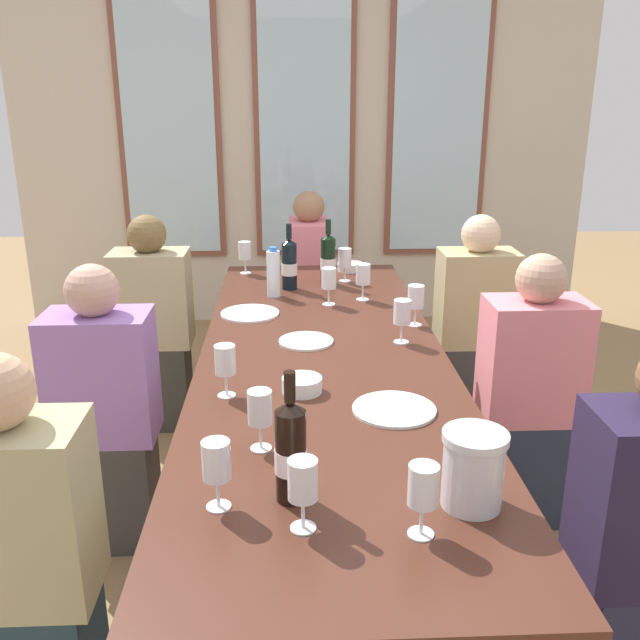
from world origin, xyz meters
The scene contains 30 objects.
ground_plane centered at (0.00, 0.00, 0.00)m, with size 12.00×12.00×0.00m, color olive.
back_wall_with_windows centered at (0.00, 2.72, 1.45)m, with size 4.12×0.10×2.90m.
dining_table centered at (0.00, 0.00, 0.68)m, with size 0.92×2.81×0.74m.
white_plate_0 centered at (-0.30, 0.52, 0.74)m, with size 0.26×0.26×0.01m, color white.
white_plate_1 centered at (-0.06, 0.15, 0.74)m, with size 0.21×0.21×0.01m, color white.
white_plate_2 centered at (0.20, -0.47, 0.74)m, with size 0.26×0.26×0.01m, color white.
metal_pitcher centered at (0.30, -0.99, 0.84)m, with size 0.16×0.16×0.19m.
wine_bottle_0 centered at (0.07, 1.01, 0.87)m, with size 0.08×0.08×0.33m.
wine_bottle_1 centered at (-0.12, -0.94, 0.87)m, with size 0.08×0.08×0.33m.
wine_bottle_2 centered at (-0.12, 0.93, 0.87)m, with size 0.08×0.08×0.33m.
tasting_bowl_0 centered at (-0.09, -0.32, 0.77)m, with size 0.13×0.13×0.05m, color white.
tasting_bowl_1 centered at (0.21, 1.28, 0.76)m, with size 0.14×0.14×0.04m, color white.
water_bottle centered at (-0.20, 0.80, 0.85)m, with size 0.06×0.06×0.24m.
wine_glass_0 centered at (0.31, 0.13, 0.86)m, with size 0.07×0.07×0.17m.
wine_glass_1 centered at (0.22, 0.72, 0.86)m, with size 0.07×0.07×0.17m.
wine_glass_2 centered at (-0.21, -0.69, 0.86)m, with size 0.07×0.07×0.17m.
wine_glass_3 centered at (0.40, 0.34, 0.86)m, with size 0.07×0.07×0.17m.
wine_glass_4 centered at (0.16, -1.10, 0.86)m, with size 0.07×0.07×0.17m.
wine_glass_5 centered at (-0.10, -1.07, 0.86)m, with size 0.07×0.07×0.17m.
wine_glass_6 centered at (-0.30, -0.97, 0.86)m, with size 0.07×0.07×0.17m.
wine_glass_7 centered at (-0.33, -0.34, 0.86)m, with size 0.07×0.07×0.17m.
wine_glass_8 centered at (-0.36, 1.24, 0.86)m, with size 0.07×0.07×0.17m.
wine_glass_9 centered at (0.06, 0.65, 0.86)m, with size 0.07×0.07×0.17m.
wine_glass_10 centered at (0.16, 1.06, 0.86)m, with size 0.07×0.07×0.17m.
seated_person_0 centered at (-0.81, 0.96, 0.53)m, with size 0.38×0.24×1.11m.
seated_person_1 centered at (0.81, 0.89, 0.53)m, with size 0.38×0.24×1.11m.
seated_person_2 centered at (-0.81, -0.04, 0.53)m, with size 0.38×0.24×1.11m.
seated_person_3 centered at (0.81, 0.05, 0.53)m, with size 0.38×0.24×1.11m.
seated_person_4 centered at (-0.81, -0.90, 0.53)m, with size 0.38×0.24×1.11m.
seated_person_6 centered at (0.00, 1.76, 0.53)m, with size 0.24×0.38×1.11m.
Camera 1 is at (-0.12, -2.40, 1.68)m, focal length 38.91 mm.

